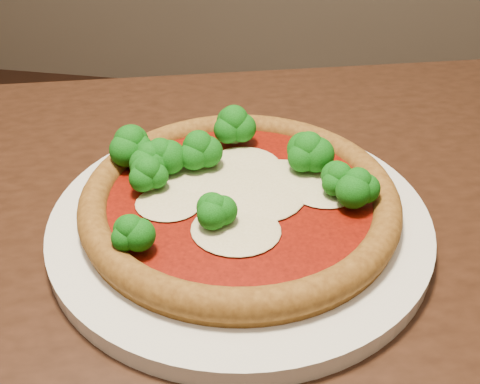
# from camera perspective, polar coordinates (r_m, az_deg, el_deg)

# --- Properties ---
(dining_table) EXTENTS (1.48, 1.11, 0.75)m
(dining_table) POSITION_cam_1_polar(r_m,az_deg,el_deg) (0.55, -7.37, -13.53)
(dining_table) COLOR black
(dining_table) RESTS_ON floor
(plate) EXTENTS (0.34, 0.34, 0.02)m
(plate) POSITION_cam_1_polar(r_m,az_deg,el_deg) (0.49, -0.00, -2.92)
(plate) COLOR silver
(plate) RESTS_ON dining_table
(pizza) EXTENTS (0.29, 0.29, 0.06)m
(pizza) POSITION_cam_1_polar(r_m,az_deg,el_deg) (0.49, -0.45, 0.24)
(pizza) COLOR brown
(pizza) RESTS_ON plate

